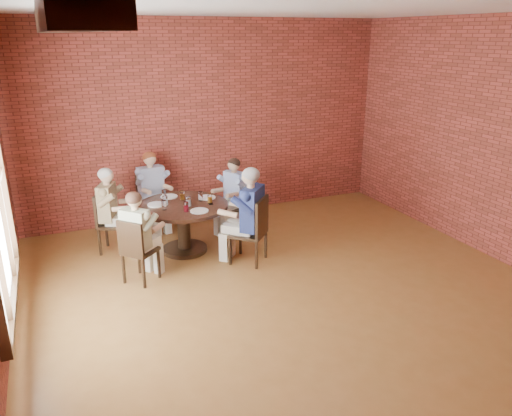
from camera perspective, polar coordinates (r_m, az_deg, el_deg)
name	(u,v)px	position (r m, az deg, el deg)	size (l,w,h in m)	color
floor	(298,300)	(6.32, 4.78, -10.47)	(7.00, 7.00, 0.00)	brown
ceiling	(307,6)	(5.49, 5.83, 22.02)	(7.00, 7.00, 0.00)	silver
wall_back	(208,121)	(8.85, -5.50, 9.92)	(7.00, 7.00, 0.00)	maroon
ceiling_beam	(50,16)	(4.84, -22.45, 19.59)	(0.22, 6.90, 0.26)	black
dining_table	(183,218)	(7.51, -8.31, -1.17)	(1.35, 1.35, 0.75)	black
chair_a	(236,203)	(8.25, -2.29, 0.61)	(0.51, 0.51, 0.89)	black
diner_a	(233,196)	(8.16, -2.66, 1.38)	(0.47, 0.58, 1.24)	#4463B3
chair_b	(151,199)	(8.56, -11.87, 1.01)	(0.49, 0.49, 0.93)	black
diner_b	(153,192)	(8.44, -11.72, 1.86)	(0.52, 0.64, 1.32)	#919BB9
chair_c	(108,220)	(7.78, -16.61, -1.32)	(0.53, 0.53, 0.91)	black
diner_c	(112,211)	(7.70, -16.15, -0.30)	(0.50, 0.62, 1.29)	brown
chair_d	(136,249)	(6.68, -13.53, -4.56)	(0.55, 0.55, 0.89)	black
diner_d	(139,237)	(6.68, -13.23, -3.26)	(0.48, 0.59, 1.25)	#BDAF94
chair_e	(254,228)	(7.07, -0.20, -2.33)	(0.65, 0.65, 0.97)	black
diner_e	(248,216)	(7.04, -0.93, -0.90)	(0.57, 0.70, 1.40)	navy
plate_a	(207,197)	(7.68, -5.62, 1.21)	(0.26, 0.26, 0.01)	white
plate_b	(169,197)	(7.80, -9.90, 1.29)	(0.26, 0.26, 0.01)	white
plate_c	(156,204)	(7.48, -11.33, 0.41)	(0.26, 0.26, 0.01)	white
plate_d	(199,211)	(7.11, -6.50, -0.32)	(0.26, 0.26, 0.01)	white
glass_a	(201,196)	(7.55, -6.35, 1.37)	(0.07, 0.07, 0.14)	white
glass_b	(182,195)	(7.63, -8.44, 1.45)	(0.07, 0.07, 0.14)	white
glass_c	(164,194)	(7.72, -10.45, 1.55)	(0.07, 0.07, 0.14)	white
glass_d	(165,201)	(7.42, -10.33, 0.84)	(0.07, 0.07, 0.14)	white
glass_e	(164,205)	(7.23, -10.46, 0.32)	(0.07, 0.07, 0.14)	white
glass_f	(186,207)	(7.11, -7.98, 0.14)	(0.07, 0.07, 0.14)	white
glass_g	(188,201)	(7.33, -7.73, 0.76)	(0.07, 0.07, 0.14)	white
glass_h	(210,198)	(7.43, -5.31, 1.11)	(0.07, 0.07, 0.14)	white
smartphone	(210,203)	(7.42, -5.23, 0.54)	(0.06, 0.12, 0.01)	black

